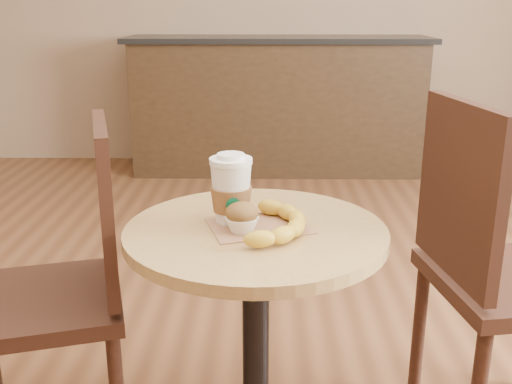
# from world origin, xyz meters

# --- Properties ---
(cafe_table) EXTENTS (0.65, 0.65, 0.75)m
(cafe_table) POSITION_xyz_m (-0.11, -0.12, 0.51)
(cafe_table) COLOR black
(cafe_table) RESTS_ON ground
(chair_left) EXTENTS (0.54, 0.54, 0.98)m
(chair_left) POSITION_xyz_m (-0.64, -0.00, 0.54)
(chair_left) COLOR #331B11
(chair_left) RESTS_ON ground
(chair_right) EXTENTS (0.52, 0.52, 1.04)m
(chair_right) POSITION_xyz_m (0.57, 0.06, 0.57)
(chair_right) COLOR #331B11
(chair_right) RESTS_ON ground
(service_counter) EXTENTS (2.30, 0.65, 1.04)m
(service_counter) POSITION_xyz_m (0.00, 3.18, 0.52)
(service_counter) COLOR black
(service_counter) RESTS_ON ground
(kraft_bag) EXTENTS (0.28, 0.24, 0.00)m
(kraft_bag) POSITION_xyz_m (-0.10, -0.11, 0.75)
(kraft_bag) COLOR #956848
(kraft_bag) RESTS_ON cafe_table
(coffee_cup) EXTENTS (0.11, 0.11, 0.18)m
(coffee_cup) POSITION_xyz_m (-0.17, -0.08, 0.83)
(coffee_cup) COLOR white
(coffee_cup) RESTS_ON cafe_table
(muffin) EXTENTS (0.08, 0.08, 0.07)m
(muffin) POSITION_xyz_m (-0.14, -0.15, 0.79)
(muffin) COLOR white
(muffin) RESTS_ON kraft_bag
(banana) EXTENTS (0.23, 0.33, 0.04)m
(banana) POSITION_xyz_m (-0.05, -0.14, 0.77)
(banana) COLOR gold
(banana) RESTS_ON kraft_bag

